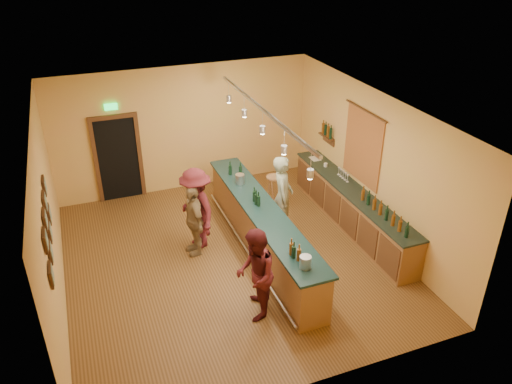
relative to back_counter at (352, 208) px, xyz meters
name	(u,v)px	position (x,y,z in m)	size (l,w,h in m)	color
floor	(230,258)	(-2.97, -0.18, -0.49)	(7.00, 7.00, 0.00)	#553618
ceiling	(225,111)	(-2.97, -0.18, 2.71)	(6.50, 7.00, 0.02)	silver
wall_back	(184,129)	(-2.97, 3.32, 1.11)	(6.50, 0.02, 3.20)	#DFBB53
wall_front	(308,304)	(-2.97, -3.68, 1.11)	(6.50, 0.02, 3.20)	#DFBB53
wall_left	(49,222)	(-6.22, -0.18, 1.11)	(0.02, 7.00, 3.20)	#DFBB53
wall_right	(372,165)	(0.28, -0.18, 1.11)	(0.02, 7.00, 3.20)	#DFBB53
doorway	(118,157)	(-4.67, 3.30, 0.64)	(1.15, 0.09, 2.48)	black
tapestry	(363,147)	(0.26, 0.22, 1.36)	(0.03, 1.40, 1.60)	#A52D21
bottle_shelf	(327,132)	(0.20, 1.72, 1.18)	(0.17, 0.55, 0.54)	#553419
picture_grid	(48,226)	(-6.18, -0.93, 1.46)	(0.06, 2.20, 0.70)	#382111
back_counter	(352,208)	(0.00, 0.00, 0.00)	(0.60, 4.55, 1.27)	brown
tasting_bar	(262,227)	(-2.26, -0.18, 0.12)	(0.73, 5.10, 1.38)	brown
pendant_track	(262,118)	(-2.26, -0.18, 2.50)	(0.11, 4.60, 0.50)	silver
bartender	(283,196)	(-1.57, 0.33, 0.45)	(0.68, 0.45, 1.87)	gray
customer_a	(255,275)	(-3.07, -1.93, 0.37)	(0.83, 0.65, 1.72)	#59191E
customer_b	(194,220)	(-3.57, 0.30, 0.30)	(0.92, 0.38, 1.57)	#997A51
customer_c	(197,209)	(-3.44, 0.52, 0.42)	(1.17, 0.67, 1.81)	#59191E
bar_stool	(274,182)	(-1.24, 1.60, 0.13)	(0.37, 0.37, 0.76)	#8F6341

